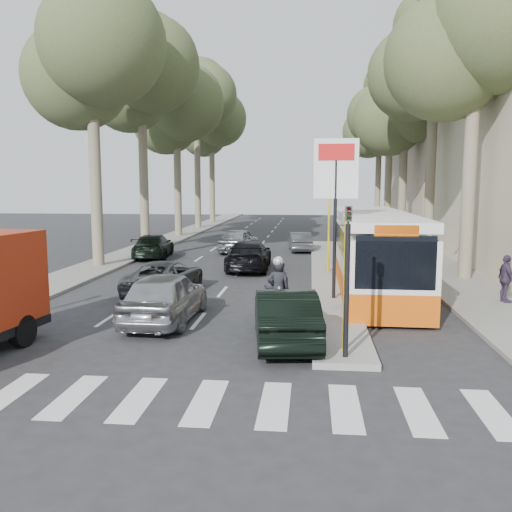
{
  "coord_description": "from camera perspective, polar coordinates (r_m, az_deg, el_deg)",
  "views": [
    {
      "loc": [
        2.42,
        -13.62,
        4.07
      ],
      "look_at": [
        0.54,
        4.96,
        1.6
      ],
      "focal_mm": 38.0,
      "sensor_mm": 36.0,
      "label": 1
    }
  ],
  "objects": [
    {
      "name": "queue_car_d",
      "position": [
        33.43,
        4.67,
        1.52
      ],
      "size": [
        1.61,
        3.66,
        1.17
      ],
      "primitive_type": "imported",
      "rotation": [
        0.0,
        0.0,
        3.25
      ],
      "color": "#4E5055",
      "rests_on": "ground"
    },
    {
      "name": "tree_r_b",
      "position": [
        33.27,
        18.56,
        19.91
      ],
      "size": [
        7.4,
        7.2,
        15.27
      ],
      "color": "#6B604C",
      "rests_on": "ground"
    },
    {
      "name": "pedestrian_far",
      "position": [
        28.45,
        21.17,
        0.73
      ],
      "size": [
        1.14,
        0.63,
        1.67
      ],
      "primitive_type": "imported",
      "rotation": [
        0.0,
        0.0,
        3.29
      ],
      "color": "#715E54",
      "rests_on": "sidewalk_right"
    },
    {
      "name": "motorcycle",
      "position": [
        16.24,
        2.33,
        -3.71
      ],
      "size": [
        0.89,
        2.34,
        1.99
      ],
      "rotation": [
        0.0,
        0.0,
        0.1
      ],
      "color": "black",
      "rests_on": "ground"
    },
    {
      "name": "tree_r_a",
      "position": [
        25.46,
        22.45,
        21.35
      ],
      "size": [
        7.4,
        7.2,
        14.1
      ],
      "color": "#6B604C",
      "rests_on": "ground"
    },
    {
      "name": "tree_r_c",
      "position": [
        40.67,
        15.61,
        15.21
      ],
      "size": [
        7.4,
        7.2,
        13.32
      ],
      "color": "#6B604C",
      "rests_on": "ground"
    },
    {
      "name": "queue_car_e",
      "position": [
        30.73,
        -10.76,
        1.03
      ],
      "size": [
        2.42,
        4.77,
        1.33
      ],
      "primitive_type": "imported",
      "rotation": [
        0.0,
        0.0,
        3.27
      ],
      "color": "black",
      "rests_on": "ground"
    },
    {
      "name": "tree_r_e",
      "position": [
        56.5,
        13.02,
        13.75
      ],
      "size": [
        7.4,
        7.2,
        14.1
      ],
      "color": "#6B604C",
      "rests_on": "ground"
    },
    {
      "name": "tree_l_e",
      "position": [
        59.03,
        -4.56,
        13.98
      ],
      "size": [
        7.4,
        7.2,
        14.49
      ],
      "color": "#6B604C",
      "rests_on": "ground"
    },
    {
      "name": "tree_l_d",
      "position": [
        51.36,
        -6.11,
        16.1
      ],
      "size": [
        7.4,
        7.2,
        15.66
      ],
      "color": "#6B604C",
      "rests_on": "ground"
    },
    {
      "name": "city_bus",
      "position": [
        21.18,
        12.18,
        0.69
      ],
      "size": [
        2.6,
        11.6,
        3.05
      ],
      "rotation": [
        0.0,
        0.0,
        -0.0
      ],
      "color": "#DF580C",
      "rests_on": "ground"
    },
    {
      "name": "tree_r_d",
      "position": [
        48.71,
        14.14,
        15.57
      ],
      "size": [
        7.4,
        7.2,
        14.88
      ],
      "color": "#6B604C",
      "rests_on": "ground"
    },
    {
      "name": "billboard",
      "position": [
        18.64,
        8.37,
        6.33
      ],
      "size": [
        1.5,
        12.1,
        5.6
      ],
      "color": "yellow",
      "rests_on": "ground"
    },
    {
      "name": "median_left",
      "position": [
        43.09,
        -8.27,
        2.11
      ],
      "size": [
        2.4,
        64.0,
        0.12
      ],
      "primitive_type": "cube",
      "color": "gray",
      "rests_on": "ground"
    },
    {
      "name": "sidewalk_right",
      "position": [
        39.32,
        14.78,
        1.43
      ],
      "size": [
        3.2,
        70.0,
        0.12
      ],
      "primitive_type": "cube",
      "color": "gray",
      "rests_on": "ground"
    },
    {
      "name": "queue_car_a",
      "position": [
        20.64,
        -9.58,
        -2.18
      ],
      "size": [
        2.36,
        4.61,
        1.24
      ],
      "primitive_type": "imported",
      "rotation": [
        0.0,
        0.0,
        3.07
      ],
      "color": "#4A4C51",
      "rests_on": "ground"
    },
    {
      "name": "dark_hatchback",
      "position": [
        14.08,
        3.1,
        -6.28
      ],
      "size": [
        2.03,
        4.47,
        1.42
      ],
      "primitive_type": "imported",
      "rotation": [
        0.0,
        0.0,
        3.27
      ],
      "color": "black",
      "rests_on": "ground"
    },
    {
      "name": "traffic_island",
      "position": [
        24.95,
        7.6,
        -1.73
      ],
      "size": [
        1.5,
        26.0,
        0.16
      ],
      "primitive_type": "cube",
      "color": "gray",
      "rests_on": "ground"
    },
    {
      "name": "tree_l_c",
      "position": [
        43.37,
        -8.19,
        15.36
      ],
      "size": [
        7.4,
        7.2,
        13.71
      ],
      "color": "#6B604C",
      "rests_on": "ground"
    },
    {
      "name": "traffic_light_island",
      "position": [
        12.25,
        9.61,
        0.01
      ],
      "size": [
        0.16,
        0.41,
        3.6
      ],
      "color": "black",
      "rests_on": "ground"
    },
    {
      "name": "pedestrian_near",
      "position": [
        20.05,
        24.81,
        -2.18
      ],
      "size": [
        0.57,
        0.99,
        1.61
      ],
      "primitive_type": "imported",
      "rotation": [
        0.0,
        0.0,
        1.68
      ],
      "color": "#3F314A",
      "rests_on": "sidewalk_right"
    },
    {
      "name": "tree_l_a",
      "position": [
        28.42,
        -16.67,
        20.06
      ],
      "size": [
        7.4,
        7.2,
        14.1
      ],
      "color": "#6B604C",
      "rests_on": "ground"
    },
    {
      "name": "queue_car_b",
      "position": [
        25.9,
        -0.76,
        0.07
      ],
      "size": [
        2.1,
        4.92,
        1.41
      ],
      "primitive_type": "imported",
      "rotation": [
        0.0,
        0.0,
        3.17
      ],
      "color": "black",
      "rests_on": "ground"
    },
    {
      "name": "ground",
      "position": [
        14.42,
        -4.18,
        -8.88
      ],
      "size": [
        120.0,
        120.0,
        0.0
      ],
      "primitive_type": "plane",
      "color": "#28282B",
      "rests_on": "ground"
    },
    {
      "name": "building_far",
      "position": [
        49.54,
        21.5,
        11.57
      ],
      "size": [
        11.0,
        20.0,
        16.0
      ],
      "primitive_type": "cube",
      "color": "#B7A88E",
      "rests_on": "ground"
    },
    {
      "name": "queue_car_c",
      "position": [
        32.68,
        -1.83,
        1.67
      ],
      "size": [
        2.3,
        4.51,
        1.47
      ],
      "primitive_type": "imported",
      "rotation": [
        0.0,
        0.0,
        3.01
      ],
      "color": "#989BA0",
      "rests_on": "ground"
    },
    {
      "name": "tree_l_b",
      "position": [
        35.98,
        -11.77,
        18.6
      ],
      "size": [
        7.4,
        7.2,
        14.88
      ],
      "color": "#6B604C",
      "rests_on": "ground"
    },
    {
      "name": "silver_hatchback",
      "position": [
        16.36,
        -9.54,
        -4.21
      ],
      "size": [
        1.93,
        4.56,
        1.54
      ],
      "primitive_type": "imported",
      "rotation": [
        0.0,
        0.0,
        3.12
      ],
      "color": "#A5A7AD",
      "rests_on": "ground"
    }
  ]
}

